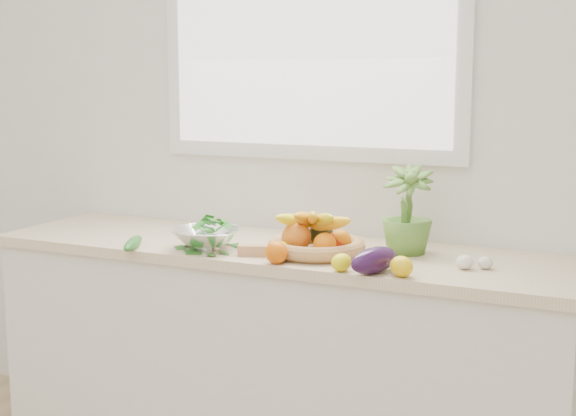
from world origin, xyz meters
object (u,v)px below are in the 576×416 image
at_px(cucumber, 133,243).
at_px(potted_herb, 407,211).
at_px(eggplant, 374,260).
at_px(apple, 339,242).
at_px(colander_with_spinach, 207,233).
at_px(fruit_basket, 315,240).

height_order(cucumber, potted_herb, potted_herb).
distance_m(eggplant, cucumber, 0.93).
bearing_deg(apple, colander_with_spinach, -163.20).
relative_size(cucumber, colander_with_spinach, 0.76).
xyz_separation_m(apple, eggplant, (0.21, -0.22, 0.00)).
xyz_separation_m(eggplant, fruit_basket, (-0.28, 0.18, 0.01)).
xyz_separation_m(apple, potted_herb, (0.22, 0.11, 0.11)).
distance_m(apple, fruit_basket, 0.09).
relative_size(eggplant, colander_with_spinach, 0.73).
bearing_deg(eggplant, fruit_basket, 147.97).
height_order(eggplant, fruit_basket, fruit_basket).
xyz_separation_m(apple, cucumber, (-0.72, -0.25, -0.02)).
bearing_deg(cucumber, apple, 18.84).
relative_size(cucumber, fruit_basket, 0.48).
relative_size(apple, fruit_basket, 0.18).
relative_size(eggplant, potted_herb, 0.66).
relative_size(potted_herb, colander_with_spinach, 1.11).
height_order(fruit_basket, colander_with_spinach, fruit_basket).
height_order(eggplant, colander_with_spinach, colander_with_spinach).
bearing_deg(cucumber, eggplant, 1.45).
distance_m(apple, eggplant, 0.31).
height_order(eggplant, potted_herb, potted_herb).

